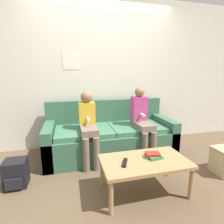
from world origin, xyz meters
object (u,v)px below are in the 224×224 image
(couch, at_px, (110,136))
(person_left, at_px, (88,123))
(tv_remote, at_px, (125,163))
(person_right, at_px, (142,119))
(backpack, at_px, (16,173))
(coffee_table, at_px, (145,164))

(couch, bearing_deg, person_left, -151.50)
(couch, distance_m, tv_remote, 1.10)
(person_left, distance_m, person_right, 0.84)
(person_left, height_order, person_right, person_right)
(couch, xyz_separation_m, backpack, (-1.28, -0.59, -0.13))
(tv_remote, bearing_deg, coffee_table, 29.53)
(coffee_table, bearing_deg, person_left, 120.21)
(tv_remote, height_order, backpack, tv_remote)
(couch, height_order, backpack, couch)
(coffee_table, xyz_separation_m, person_right, (0.34, 0.87, 0.26))
(coffee_table, xyz_separation_m, backpack, (-1.41, 0.47, -0.19))
(person_left, bearing_deg, person_right, 0.18)
(couch, height_order, coffee_table, couch)
(coffee_table, relative_size, tv_remote, 5.50)
(person_left, distance_m, backpack, 1.08)
(person_right, distance_m, tv_remote, 1.07)
(person_right, bearing_deg, couch, 156.91)
(person_left, bearing_deg, backpack, -156.61)
(person_right, bearing_deg, person_left, -179.82)
(couch, relative_size, person_right, 1.85)
(couch, height_order, tv_remote, couch)
(coffee_table, relative_size, backpack, 2.93)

